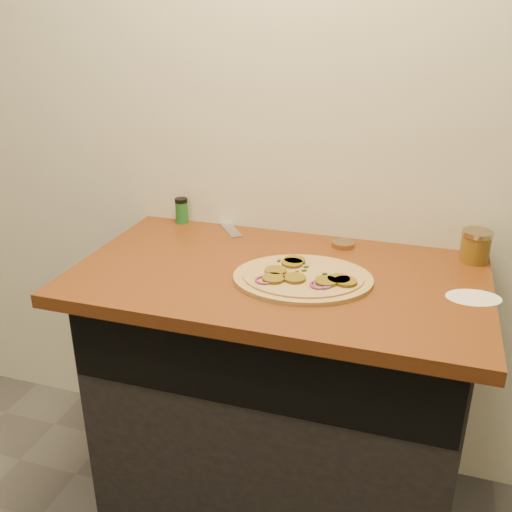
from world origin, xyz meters
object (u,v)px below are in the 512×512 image
(salsa_jar, at_px, (476,246))
(spice_shaker, at_px, (182,211))
(pizza, at_px, (303,277))
(chefs_knife, at_px, (223,220))

(salsa_jar, relative_size, spice_shaker, 1.07)
(pizza, xyz_separation_m, salsa_jar, (0.47, 0.29, 0.04))
(chefs_knife, xyz_separation_m, salsa_jar, (0.86, -0.10, 0.04))
(chefs_knife, height_order, spice_shaker, spice_shaker)
(pizza, xyz_separation_m, chefs_knife, (-0.39, 0.40, -0.00))
(chefs_knife, bearing_deg, spice_shaker, -157.46)
(pizza, distance_m, chefs_knife, 0.56)
(pizza, relative_size, spice_shaker, 5.01)
(pizza, height_order, spice_shaker, spice_shaker)
(spice_shaker, bearing_deg, chefs_knife, 22.54)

